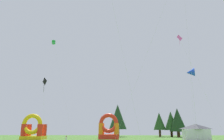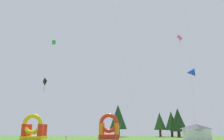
% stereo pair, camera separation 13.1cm
% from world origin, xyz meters
% --- Properties ---
extents(kite_blue_delta, '(2.24, 5.85, 16.21)m').
position_xyz_m(kite_blue_delta, '(17.71, 22.42, 15.21)').
color(kite_blue_delta, blue).
rests_on(kite_blue_delta, ground_plane).
extents(kite_black_diamond, '(1.13, 3.72, 12.60)m').
position_xyz_m(kite_black_diamond, '(-14.25, 16.32, 11.95)').
color(kite_black_diamond, black).
rests_on(kite_black_diamond, ground_plane).
extents(kite_pink_diamond, '(7.71, 2.37, 22.47)m').
position_xyz_m(kite_pink_diamond, '(14.56, 18.15, 21.72)').
color(kite_pink_diamond, '#EA599E').
rests_on(kite_pink_diamond, ground_plane).
extents(kite_green_box, '(7.63, 4.42, 25.58)m').
position_xyz_m(kite_green_box, '(-16.31, 27.32, 24.96)').
color(kite_green_box, green).
rests_on(kite_green_box, ground_plane).
extents(person_left_edge, '(0.40, 0.40, 1.65)m').
position_xyz_m(person_left_edge, '(-6.99, 7.61, 0.98)').
color(person_left_edge, black).
rests_on(person_left_edge, ground_plane).
extents(inflatable_yellow_castle, '(5.14, 4.40, 6.40)m').
position_xyz_m(inflatable_yellow_castle, '(-1.58, 31.23, 2.27)').
color(inflatable_yellow_castle, red).
rests_on(inflatable_yellow_castle, ground_plane).
extents(inflatable_red_slide, '(5.28, 4.57, 6.18)m').
position_xyz_m(inflatable_red_slide, '(-20.28, 28.38, 2.25)').
color(inflatable_red_slide, yellow).
rests_on(inflatable_red_slide, ground_plane).
extents(festival_tent, '(5.64, 3.47, 3.68)m').
position_xyz_m(festival_tent, '(19.03, 26.37, 1.84)').
color(festival_tent, silver).
rests_on(festival_tent, ground_plane).
extents(tree_row_3, '(5.65, 5.65, 10.15)m').
position_xyz_m(tree_row_3, '(0.54, 45.72, 6.19)').
color(tree_row_3, '#4C331E').
rests_on(tree_row_3, ground_plane).
extents(tree_row_4, '(3.89, 3.89, 7.60)m').
position_xyz_m(tree_row_4, '(13.93, 45.94, 4.81)').
color(tree_row_4, '#4C331E').
rests_on(tree_row_4, ground_plane).
extents(tree_row_5, '(4.17, 4.17, 7.92)m').
position_xyz_m(tree_row_5, '(17.58, 45.68, 4.94)').
color(tree_row_5, '#4C331E').
rests_on(tree_row_5, ground_plane).
extents(tree_row_6, '(5.20, 5.20, 8.76)m').
position_xyz_m(tree_row_6, '(19.28, 43.88, 5.19)').
color(tree_row_6, '#4C331E').
rests_on(tree_row_6, ground_plane).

